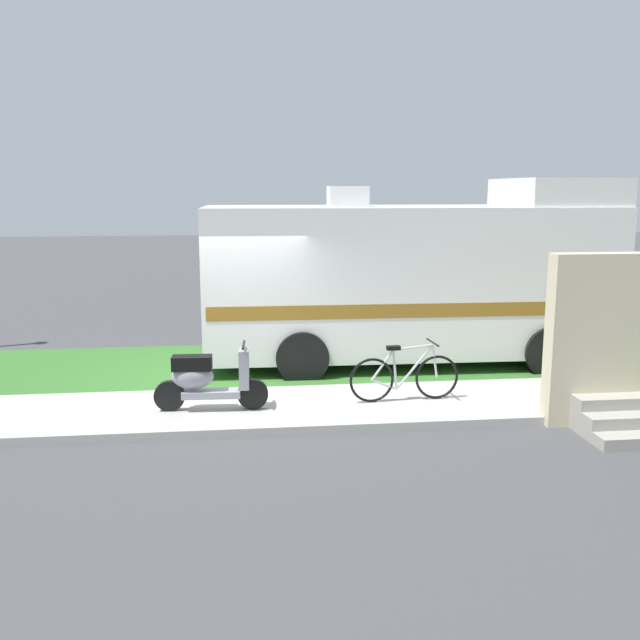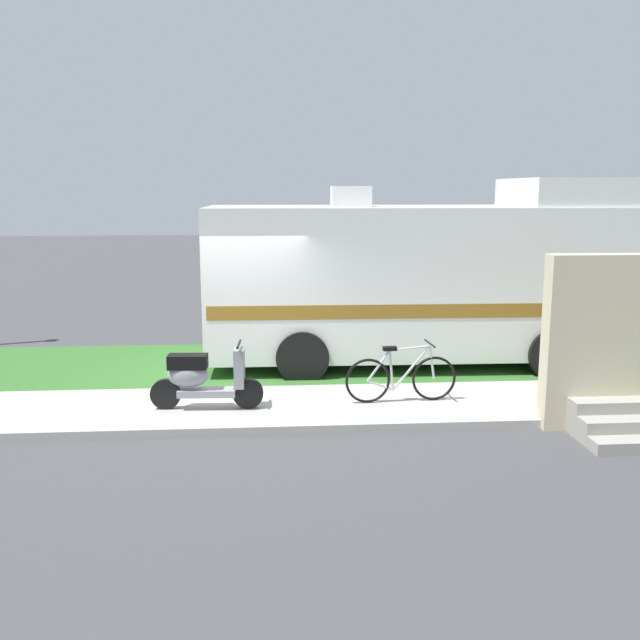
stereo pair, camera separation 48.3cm
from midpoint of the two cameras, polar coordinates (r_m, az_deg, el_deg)
The scene contains 10 objects.
ground_plane at distance 11.68m, azimuth -8.19°, elevation -5.74°, with size 80.00×80.00×0.00m, color #424244.
sidewalk at distance 10.51m, azimuth -8.35°, elevation -7.25°, with size 24.00×2.00×0.12m.
grass_strip at distance 13.11m, azimuth -8.04°, elevation -3.74°, with size 24.00×3.40×0.08m.
motorhome_rv at distance 13.21m, azimuth 6.42°, elevation 3.45°, with size 7.46×2.81×3.44m.
scooter at distance 10.28m, azimuth -10.49°, elevation -4.72°, with size 1.63×0.50×0.97m.
bicycle at distance 10.62m, azimuth 5.55°, elevation -4.53°, with size 1.69×0.52×0.89m.
pickup_truck_near at distance 17.64m, azimuth 3.93°, elevation 3.16°, with size 5.30×2.36×1.88m.
porch_steps at distance 10.47m, azimuth 21.88°, elevation -2.85°, with size 2.00×1.26×2.40m.
bottle_green at distance 11.76m, azimuth 21.12°, elevation -5.04°, with size 0.07×0.07×0.28m.
bottle_spare at distance 12.02m, azimuth 20.87°, elevation -4.71°, with size 0.07×0.07×0.27m.
Camera 1 is at (0.10, -11.19, 3.25)m, focal length 39.63 mm.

